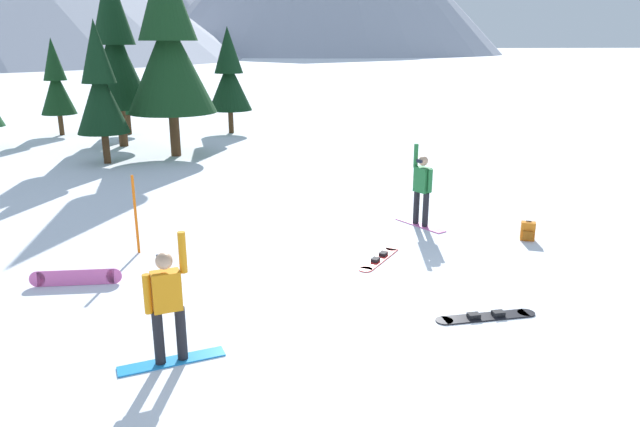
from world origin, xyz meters
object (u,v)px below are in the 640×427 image
loose_snowboard_near_left (486,316)px  pine_tree_slender (115,49)px  loose_snowboard_far_spare (379,258)px  pine_tree_tall (169,46)px  snowboarder_midground (422,188)px  pine_tree_leaning (56,83)px  backpack_orange (528,231)px  snowboarder_foreground (167,304)px  pine_tree_broad (125,81)px  trail_marker_pole (136,215)px  pine_tree_young (100,87)px  pine_tree_twin (229,76)px  loose_snowboard_near_right (76,277)px

loose_snowboard_near_left → pine_tree_slender: bearing=113.3°
loose_snowboard_far_spare → pine_tree_tall: size_ratio=0.18×
snowboarder_midground → pine_tree_leaning: size_ratio=0.44×
backpack_orange → pine_tree_tall: 15.66m
backpack_orange → pine_tree_tall: (-8.53, 12.47, 4.12)m
loose_snowboard_near_left → backpack_orange: size_ratio=3.79×
snowboarder_foreground → loose_snowboard_far_spare: (4.18, 3.44, -0.90)m
loose_snowboard_far_spare → pine_tree_broad: 20.90m
snowboarder_midground → loose_snowboard_near_left: size_ratio=1.15×
snowboarder_foreground → trail_marker_pole: snowboarder_foreground is taller
loose_snowboard_near_left → pine_tree_young: 17.32m
pine_tree_twin → pine_tree_tall: bearing=-113.4°
loose_snowboard_near_left → pine_tree_twin: pine_tree_twin is taller
loose_snowboard_near_left → pine_tree_slender: 20.93m
pine_tree_slender → pine_tree_tall: pine_tree_tall is taller
pine_tree_young → snowboarder_foreground: bearing=-78.6°
pine_tree_twin → snowboarder_midground: bearing=-76.8°
pine_tree_young → pine_tree_twin: (5.06, 6.91, -0.03)m
backpack_orange → pine_tree_slender: size_ratio=0.06×
pine_tree_leaning → pine_tree_twin: (8.36, -0.95, 0.29)m
loose_snowboard_near_left → pine_tree_slender: size_ratio=0.23×
trail_marker_pole → loose_snowboard_near_left: bearing=-36.1°
loose_snowboard_near_right → pine_tree_broad: (-1.18, 19.59, 2.50)m
snowboarder_midground → pine_tree_young: size_ratio=0.39×
snowboarder_midground → pine_tree_slender: (-8.84, 13.74, 3.19)m
snowboarder_midground → loose_snowboard_near_right: snowboarder_midground is taller
pine_tree_leaning → backpack_orange: bearing=-53.3°
pine_tree_twin → pine_tree_leaning: bearing=173.5°
pine_tree_slender → snowboarder_foreground: bearing=-81.3°
pine_tree_broad → pine_tree_twin: bearing=-6.1°
loose_snowboard_far_spare → pine_tree_broad: bearing=110.6°
loose_snowboard_near_right → pine_tree_tall: bearing=84.1°
pine_tree_slender → loose_snowboard_near_right: bearing=-86.4°
pine_tree_leaning → pine_tree_broad: bearing=-7.1°
pine_tree_tall → pine_tree_broad: 7.08m
backpack_orange → pine_tree_slender: 19.20m
loose_snowboard_near_left → pine_tree_twin: bearing=98.3°
loose_snowboard_far_spare → pine_tree_leaning: pine_tree_leaning is taller
snowboarder_foreground → loose_snowboard_near_left: (5.15, 0.44, -0.90)m
trail_marker_pole → pine_tree_tall: bearing=88.2°
loose_snowboard_near_right → pine_tree_tall: pine_tree_tall is taller
loose_snowboard_far_spare → pine_tree_twin: (-2.21, 18.87, 2.83)m
snowboarder_foreground → loose_snowboard_far_spare: size_ratio=1.34×
snowboarder_midground → pine_tree_twin: bearing=103.2°
loose_snowboard_near_right → pine_tree_twin: 19.63m
trail_marker_pole → pine_tree_young: size_ratio=0.33×
loose_snowboard_near_right → pine_tree_broad: size_ratio=0.35×
snowboarder_midground → backpack_orange: size_ratio=4.36×
pine_tree_slender → loose_snowboard_near_left: bearing=-66.7°
pine_tree_tall → trail_marker_pole: bearing=-91.8°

